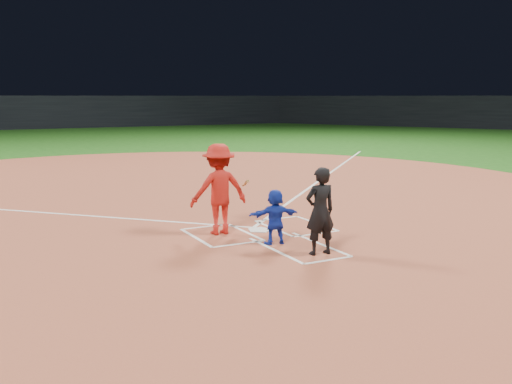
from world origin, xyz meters
name	(u,v)px	position (x,y,z in m)	size (l,w,h in m)	color
ground	(259,231)	(0.00, 0.00, 0.00)	(120.00, 120.00, 0.00)	#184B12
home_plate_dirt	(173,193)	(0.00, 6.00, 0.01)	(28.00, 28.00, 0.01)	brown
stadium_wall_far	(27,112)	(0.00, 48.00, 1.60)	(80.00, 1.20, 3.20)	black
home_plate	(259,230)	(0.00, 0.00, 0.02)	(0.60, 0.60, 0.02)	silver
catcher	(275,217)	(-0.29, -1.24, 0.60)	(1.09, 0.35, 1.17)	#1630B5
umpire	(320,211)	(0.09, -2.35, 0.88)	(0.63, 0.42, 1.74)	black
chalk_markings	(181,196)	(0.00, 5.29, 0.01)	(28.35, 17.32, 0.01)	white
batter_at_plate	(219,189)	(-0.96, 0.15, 1.04)	(1.46, 0.98, 2.05)	#B01A13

